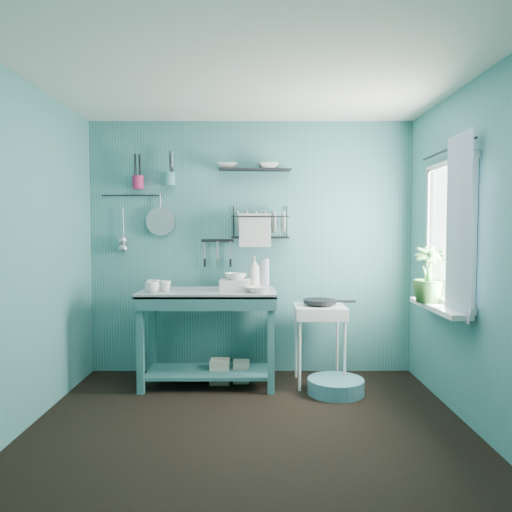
{
  "coord_description": "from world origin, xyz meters",
  "views": [
    {
      "loc": [
        0.04,
        -3.48,
        1.43
      ],
      "look_at": [
        0.05,
        0.85,
        1.2
      ],
      "focal_mm": 35.0,
      "sensor_mm": 36.0,
      "label": 1
    }
  ],
  "objects_px": {
    "mug_right": "(154,285)",
    "soap_bottle": "(254,272)",
    "mug_left": "(152,287)",
    "water_bottle": "(265,273)",
    "utensil_cup_magenta": "(138,182)",
    "utensil_cup_teal": "(170,179)",
    "storage_tin_large": "(220,371)",
    "storage_tin_small": "(241,371)",
    "frying_pan": "(320,301)",
    "colander": "(160,221)",
    "dish_rack": "(260,222)",
    "floor_basin": "(336,386)",
    "mug_mid": "(166,286)",
    "work_counter": "(209,338)",
    "hotplate_stand": "(319,345)",
    "potted_plant": "(429,275)",
    "wash_tub": "(236,285)"
  },
  "relations": [
    {
      "from": "dish_rack",
      "to": "mug_mid",
      "type": "bearing_deg",
      "value": -163.78
    },
    {
      "from": "water_bottle",
      "to": "utensil_cup_teal",
      "type": "distance_m",
      "value": 1.31
    },
    {
      "from": "mug_right",
      "to": "storage_tin_large",
      "type": "relative_size",
      "value": 0.56
    },
    {
      "from": "wash_tub",
      "to": "dish_rack",
      "type": "height_order",
      "value": "dish_rack"
    },
    {
      "from": "frying_pan",
      "to": "storage_tin_small",
      "type": "xyz_separation_m",
      "value": [
        -0.72,
        0.06,
        -0.67
      ]
    },
    {
      "from": "storage_tin_small",
      "to": "floor_basin",
      "type": "bearing_deg",
      "value": -22.08
    },
    {
      "from": "soap_bottle",
      "to": "frying_pan",
      "type": "distance_m",
      "value": 0.68
    },
    {
      "from": "mug_mid",
      "to": "water_bottle",
      "type": "bearing_deg",
      "value": 17.28
    },
    {
      "from": "water_bottle",
      "to": "dish_rack",
      "type": "distance_m",
      "value": 0.5
    },
    {
      "from": "mug_left",
      "to": "frying_pan",
      "type": "xyz_separation_m",
      "value": [
        1.5,
        0.18,
        -0.15
      ]
    },
    {
      "from": "colander",
      "to": "dish_rack",
      "type": "bearing_deg",
      "value": -4.64
    },
    {
      "from": "mug_right",
      "to": "utensil_cup_magenta",
      "type": "relative_size",
      "value": 0.95
    },
    {
      "from": "mug_mid",
      "to": "utensil_cup_magenta",
      "type": "height_order",
      "value": "utensil_cup_magenta"
    },
    {
      "from": "frying_pan",
      "to": "mug_mid",
      "type": "bearing_deg",
      "value": -176.77
    },
    {
      "from": "soap_bottle",
      "to": "colander",
      "type": "relative_size",
      "value": 1.07
    },
    {
      "from": "storage_tin_large",
      "to": "utensil_cup_teal",
      "type": "bearing_deg",
      "value": 148.2
    },
    {
      "from": "mug_left",
      "to": "utensil_cup_magenta",
      "type": "xyz_separation_m",
      "value": [
        -0.24,
        0.52,
        0.97
      ]
    },
    {
      "from": "hotplate_stand",
      "to": "utensil_cup_magenta",
      "type": "height_order",
      "value": "utensil_cup_magenta"
    },
    {
      "from": "storage_tin_large",
      "to": "storage_tin_small",
      "type": "relative_size",
      "value": 1.1
    },
    {
      "from": "mug_left",
      "to": "frying_pan",
      "type": "distance_m",
      "value": 1.52
    },
    {
      "from": "utensil_cup_teal",
      "to": "storage_tin_large",
      "type": "relative_size",
      "value": 0.59
    },
    {
      "from": "frying_pan",
      "to": "utensil_cup_teal",
      "type": "bearing_deg",
      "value": 166.42
    },
    {
      "from": "colander",
      "to": "storage_tin_large",
      "type": "bearing_deg",
      "value": -29.54
    },
    {
      "from": "hotplate_stand",
      "to": "colander",
      "type": "bearing_deg",
      "value": 177.26
    },
    {
      "from": "utensil_cup_magenta",
      "to": "potted_plant",
      "type": "xyz_separation_m",
      "value": [
        2.57,
        -0.83,
        -0.83
      ]
    },
    {
      "from": "storage_tin_small",
      "to": "hotplate_stand",
      "type": "bearing_deg",
      "value": -4.81
    },
    {
      "from": "wash_tub",
      "to": "water_bottle",
      "type": "relative_size",
      "value": 1.0
    },
    {
      "from": "wash_tub",
      "to": "utensil_cup_magenta",
      "type": "distance_m",
      "value": 1.42
    },
    {
      "from": "mug_mid",
      "to": "utensil_cup_teal",
      "type": "height_order",
      "value": "utensil_cup_teal"
    },
    {
      "from": "storage_tin_large",
      "to": "storage_tin_small",
      "type": "height_order",
      "value": "storage_tin_large"
    },
    {
      "from": "mug_mid",
      "to": "dish_rack",
      "type": "bearing_deg",
      "value": 23.59
    },
    {
      "from": "mug_right",
      "to": "soap_bottle",
      "type": "height_order",
      "value": "soap_bottle"
    },
    {
      "from": "mug_mid",
      "to": "mug_right",
      "type": "distance_m",
      "value": 0.13
    },
    {
      "from": "work_counter",
      "to": "hotplate_stand",
      "type": "bearing_deg",
      "value": -3.53
    },
    {
      "from": "work_counter",
      "to": "frying_pan",
      "type": "distance_m",
      "value": 1.08
    },
    {
      "from": "work_counter",
      "to": "colander",
      "type": "xyz_separation_m",
      "value": [
        -0.51,
        0.39,
        1.07
      ]
    },
    {
      "from": "mug_left",
      "to": "water_bottle",
      "type": "distance_m",
      "value": 1.07
    },
    {
      "from": "soap_bottle",
      "to": "potted_plant",
      "type": "distance_m",
      "value": 1.58
    },
    {
      "from": "frying_pan",
      "to": "floor_basin",
      "type": "relative_size",
      "value": 0.61
    },
    {
      "from": "work_counter",
      "to": "water_bottle",
      "type": "distance_m",
      "value": 0.81
    },
    {
      "from": "colander",
      "to": "floor_basin",
      "type": "bearing_deg",
      "value": -21.68
    },
    {
      "from": "utensil_cup_teal",
      "to": "work_counter",
      "type": "bearing_deg",
      "value": -41.83
    },
    {
      "from": "utensil_cup_magenta",
      "to": "dish_rack",
      "type": "bearing_deg",
      "value": -2.4
    },
    {
      "from": "storage_tin_large",
      "to": "mug_mid",
      "type": "bearing_deg",
      "value": -167.09
    },
    {
      "from": "mug_right",
      "to": "frying_pan",
      "type": "xyz_separation_m",
      "value": [
        1.52,
        0.02,
        -0.15
      ]
    },
    {
      "from": "water_bottle",
      "to": "floor_basin",
      "type": "xyz_separation_m",
      "value": [
        0.61,
        -0.48,
        -0.95
      ]
    },
    {
      "from": "mug_right",
      "to": "water_bottle",
      "type": "height_order",
      "value": "water_bottle"
    },
    {
      "from": "mug_right",
      "to": "utensil_cup_teal",
      "type": "distance_m",
      "value": 1.07
    },
    {
      "from": "utensil_cup_magenta",
      "to": "utensil_cup_teal",
      "type": "relative_size",
      "value": 1.0
    },
    {
      "from": "colander",
      "to": "storage_tin_large",
      "type": "height_order",
      "value": "colander"
    }
  ]
}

